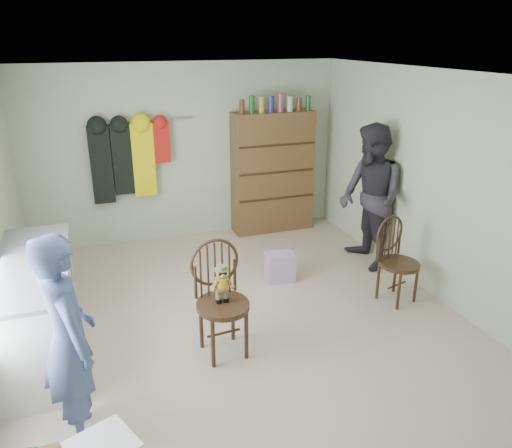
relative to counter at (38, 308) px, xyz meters
name	(u,v)px	position (x,y,z in m)	size (l,w,h in m)	color
ground_plane	(240,315)	(1.95, 0.00, -0.47)	(5.00, 5.00, 0.00)	beige
room_walls	(223,161)	(1.95, 0.53, 1.11)	(5.00, 5.00, 5.00)	beige
counter	(38,308)	(0.00, 0.00, 0.00)	(0.64, 1.86, 0.94)	silver
chair_front	(220,293)	(1.60, -0.53, 0.14)	(0.52, 0.52, 1.09)	#3E2615
chair_far	(396,257)	(3.70, -0.21, 0.05)	(0.53, 0.53, 0.97)	#3E2615
striped_bag	(280,267)	(2.67, 0.64, -0.30)	(0.33, 0.26, 0.35)	pink
person_left	(68,340)	(0.31, -1.20, 0.34)	(0.59, 0.39, 1.63)	#444F7D
person_right	(371,198)	(3.89, 0.68, 0.45)	(0.89, 0.70, 1.84)	#2D2B33
dresser	(272,172)	(3.20, 2.30, 0.44)	(1.20, 0.39, 2.06)	brown
coat_rack	(128,159)	(1.12, 2.38, 0.78)	(1.42, 0.12, 1.09)	#99999E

